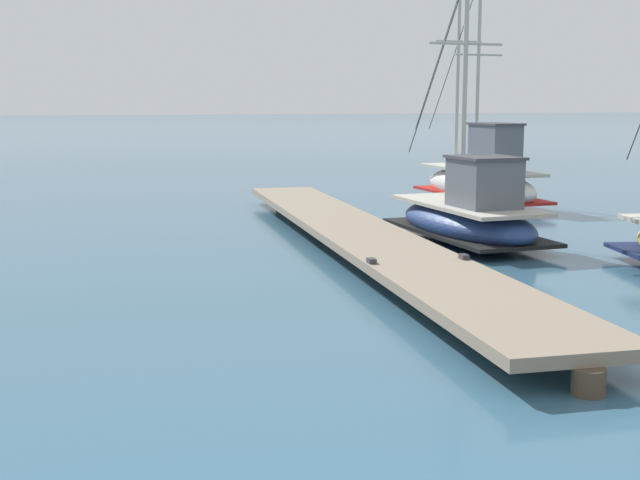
{
  "coord_description": "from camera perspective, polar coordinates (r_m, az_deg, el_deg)",
  "views": [
    {
      "loc": [
        -1.15,
        -1.57,
        3.04
      ],
      "look_at": [
        2.01,
        7.87,
        1.4
      ],
      "focal_mm": 47.36,
      "sensor_mm": 36.0,
      "label": 1
    }
  ],
  "objects": [
    {
      "name": "fishing_boat_2",
      "position": [
        18.49,
        10.02,
        1.63
      ],
      "size": [
        2.0,
        5.35,
        6.06
      ],
      "color": "navy",
      "rests_on": "ground"
    },
    {
      "name": "fishing_boat_0",
      "position": [
        25.48,
        10.83,
        4.03
      ],
      "size": [
        1.8,
        7.26,
        7.02
      ],
      "color": "silver",
      "rests_on": "ground"
    },
    {
      "name": "floating_dock",
      "position": [
        17.25,
        2.72,
        0.4
      ],
      "size": [
        3.46,
        17.87,
        0.53
      ],
      "color": "gray",
      "rests_on": "ground"
    }
  ]
}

